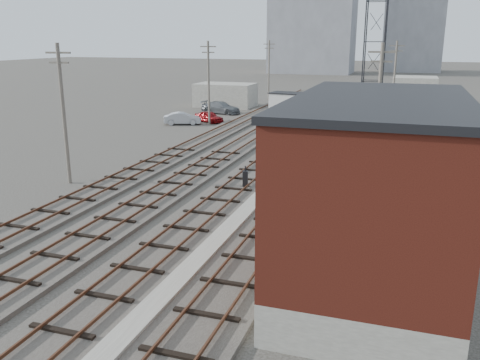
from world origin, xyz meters
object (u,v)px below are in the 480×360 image
at_px(signal_mast, 266,233).
at_px(switch_stand, 245,179).
at_px(car_silver, 182,118).
at_px(car_red, 209,117).
at_px(car_grey, 221,108).
at_px(site_trailer, 296,104).

bearing_deg(signal_mast, switch_stand, 111.13).
bearing_deg(car_silver, car_red, -66.11).
xyz_separation_m(car_red, car_grey, (-1.16, 7.02, 0.12)).
bearing_deg(car_red, site_trailer, -18.60).
distance_m(signal_mast, car_silver, 38.93).
bearing_deg(switch_stand, car_silver, 109.37).
bearing_deg(car_grey, switch_stand, -146.67).
bearing_deg(site_trailer, car_red, -125.14).
bearing_deg(car_red, car_silver, 162.13).
distance_m(switch_stand, site_trailer, 32.82).
distance_m(signal_mast, switch_stand, 13.13).
bearing_deg(signal_mast, car_grey, 112.51).
relative_size(switch_stand, car_grey, 0.27).
distance_m(switch_stand, car_grey, 33.83).
relative_size(switch_stand, car_silver, 0.35).
distance_m(switch_stand, car_red, 26.97).
xyz_separation_m(car_silver, car_grey, (1.07, 9.36, 0.08)).
xyz_separation_m(switch_stand, site_trailer, (-3.80, 32.60, 0.73)).
distance_m(switch_stand, car_silver, 26.06).
xyz_separation_m(signal_mast, car_grey, (-17.95, 43.29, -1.43)).
height_order(switch_stand, car_red, switch_stand).
relative_size(signal_mast, site_trailer, 0.54).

